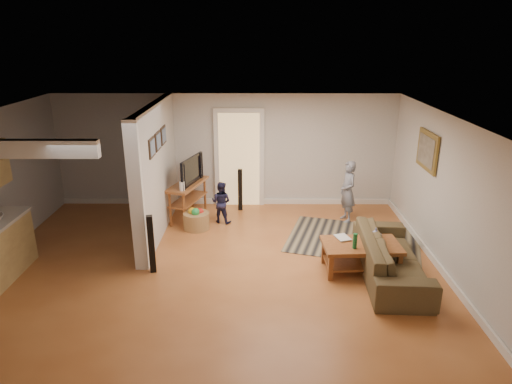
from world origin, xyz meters
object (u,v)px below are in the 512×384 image
coffee_table (362,249)px  speaker_left (151,244)px  toy_basket (196,220)px  toddler (222,222)px  sofa (389,275)px  tv_console (188,186)px  child (346,220)px  speaker_right (240,190)px

coffee_table → speaker_left: bearing=-178.9°
toy_basket → speaker_left: bearing=-105.5°
speaker_left → toddler: (0.96, 2.09, -0.49)m
speaker_left → toy_basket: speaker_left is taller
sofa → toddler: (-2.89, 2.18, 0.00)m
coffee_table → tv_console: 3.89m
tv_console → child: (3.30, -0.14, -0.70)m
child → toddler: child is taller
coffee_table → toddler: size_ratio=1.45×
sofa → speaker_right: speaker_right is taller
toy_basket → toddler: size_ratio=0.59×
sofa → child: 2.30m
sofa → child: size_ratio=1.77×
tv_console → speaker_left: 2.34m
speaker_left → child: size_ratio=0.77×
child → coffee_table: bearing=-16.7°
toy_basket → child: bearing=8.0°
tv_console → toy_basket: 0.79m
speaker_right → toddler: speaker_right is taller
toy_basket → tv_console: bearing=111.6°
sofa → child: (-0.29, 2.28, 0.00)m
tv_console → speaker_left: size_ratio=1.32×
coffee_table → toddler: coffee_table is taller
speaker_right → child: (2.23, -0.62, -0.47)m
speaker_left → toy_basket: bearing=62.5°
speaker_left → child: bearing=19.5°
tv_console → speaker_right: size_ratio=1.39×
speaker_right → toy_basket: 1.37m
sofa → child: bearing=10.6°
speaker_left → toy_basket: size_ratio=1.91×
toy_basket → coffee_table: bearing=-29.9°
tv_console → toy_basket: tv_console is taller
tv_console → coffee_table: bearing=-19.0°
child → sofa: bearing=-5.5°
tv_console → child: tv_console is taller
speaker_left → child: speaker_left is taller
speaker_right → toy_basket: size_ratio=1.80×
toy_basket → sofa: bearing=-28.8°
tv_console → toddler: (0.70, -0.23, -0.70)m
coffee_table → child: bearing=86.2°
tv_console → toddler: bearing=-1.9°
toy_basket → child: child is taller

